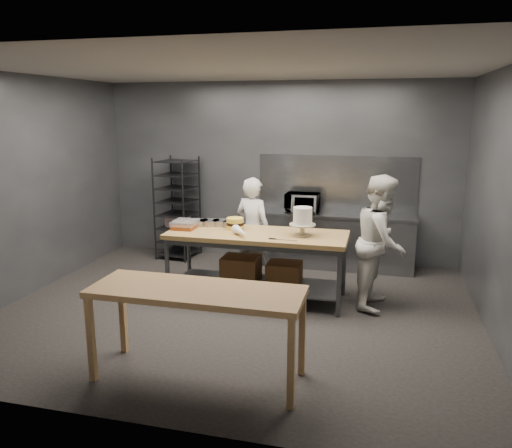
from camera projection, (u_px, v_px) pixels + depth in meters
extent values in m
plane|color=black|center=(237.00, 310.00, 6.43)|extent=(6.00, 6.00, 0.00)
cube|color=#4C4F54|center=(278.00, 172.00, 8.46)|extent=(6.00, 0.04, 3.00)
cube|color=#9B6E3E|center=(257.00, 235.00, 6.67)|extent=(2.40, 0.90, 0.06)
cube|color=#47494C|center=(257.00, 284.00, 6.82)|extent=(2.25, 0.75, 0.03)
cylinder|color=#47494C|center=(167.00, 270.00, 6.67)|extent=(0.06, 0.06, 0.86)
cylinder|color=#47494C|center=(189.00, 254.00, 7.41)|extent=(0.06, 0.06, 0.86)
cylinder|color=#47494C|center=(339.00, 284.00, 6.13)|extent=(0.06, 0.06, 0.86)
cylinder|color=#47494C|center=(344.00, 265.00, 6.87)|extent=(0.06, 0.06, 0.86)
cube|color=brown|center=(241.00, 269.00, 6.85)|extent=(0.50, 0.40, 0.35)
cube|color=brown|center=(284.00, 273.00, 6.75)|extent=(0.45, 0.38, 0.30)
cube|color=brown|center=(197.00, 292.00, 4.62)|extent=(2.00, 0.70, 0.06)
cube|color=brown|center=(91.00, 339.00, 4.66)|extent=(0.06, 0.06, 0.84)
cube|color=brown|center=(123.00, 315.00, 5.23)|extent=(0.06, 0.06, 0.84)
cube|color=brown|center=(291.00, 364.00, 4.21)|extent=(0.06, 0.06, 0.84)
cube|color=brown|center=(302.00, 334.00, 4.78)|extent=(0.06, 0.06, 0.84)
cube|color=slate|center=(334.00, 214.00, 8.06)|extent=(2.60, 0.60, 0.04)
cube|color=slate|center=(333.00, 241.00, 8.16)|extent=(2.56, 0.56, 0.86)
cube|color=slate|center=(337.00, 183.00, 8.24)|extent=(2.60, 0.02, 0.90)
cube|color=black|center=(178.00, 208.00, 8.62)|extent=(0.67, 0.71, 1.75)
cube|color=white|center=(178.00, 227.00, 8.69)|extent=(0.40, 0.28, 0.45)
imported|color=white|center=(253.00, 230.00, 7.40)|extent=(0.67, 0.54, 1.57)
imported|color=silver|center=(381.00, 242.00, 6.41)|extent=(0.78, 0.94, 1.73)
imported|color=black|center=(302.00, 202.00, 8.14)|extent=(0.54, 0.37, 0.30)
cylinder|color=#BBB295|center=(302.00, 235.00, 6.50)|extent=(0.20, 0.20, 0.02)
cylinder|color=#BBB295|center=(302.00, 230.00, 6.48)|extent=(0.06, 0.06, 0.12)
cylinder|color=#BBB295|center=(302.00, 225.00, 6.47)|extent=(0.34, 0.34, 0.02)
cylinder|color=white|center=(303.00, 216.00, 6.44)|extent=(0.24, 0.24, 0.22)
cylinder|color=#E6CE49|center=(235.00, 227.00, 6.85)|extent=(0.24, 0.24, 0.06)
cylinder|color=black|center=(235.00, 224.00, 6.84)|extent=(0.24, 0.24, 0.04)
cylinder|color=#E6CE49|center=(235.00, 220.00, 6.83)|extent=(0.24, 0.24, 0.06)
cylinder|color=gray|center=(210.00, 223.00, 7.09)|extent=(0.29, 0.29, 0.07)
cylinder|color=gray|center=(232.00, 224.00, 7.00)|extent=(0.26, 0.26, 0.07)
cylinder|color=gray|center=(199.00, 223.00, 7.10)|extent=(0.28, 0.28, 0.07)
cylinder|color=gray|center=(222.00, 223.00, 7.08)|extent=(0.26, 0.26, 0.07)
cone|color=white|center=(241.00, 232.00, 6.44)|extent=(0.33, 0.38, 0.12)
cube|color=slate|center=(286.00, 240.00, 6.27)|extent=(0.28, 0.02, 0.00)
cube|color=black|center=(272.00, 239.00, 6.31)|extent=(0.09, 0.02, 0.02)
cube|color=#944A1D|center=(183.00, 228.00, 6.83)|extent=(0.30, 0.20, 0.05)
cube|color=silver|center=(183.00, 224.00, 6.82)|extent=(0.31, 0.21, 0.06)
cube|color=#944A1D|center=(187.00, 225.00, 6.99)|extent=(0.30, 0.20, 0.05)
cube|color=silver|center=(187.00, 221.00, 6.97)|extent=(0.31, 0.21, 0.06)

